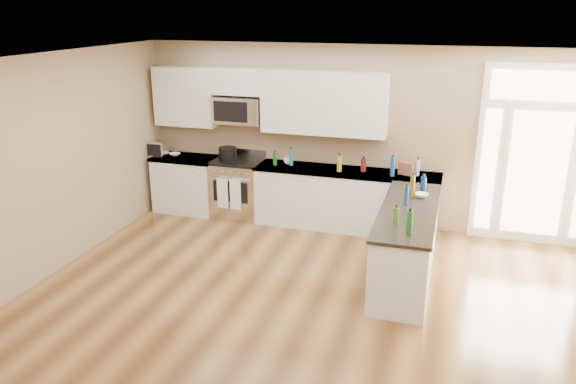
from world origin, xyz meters
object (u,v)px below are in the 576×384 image
(kitchen_range, at_px, (238,188))
(toaster_oven, at_px, (158,148))
(peninsula_cabinet, at_px, (406,246))
(stockpot, at_px, (228,153))

(kitchen_range, xyz_separation_m, toaster_oven, (-1.40, -0.07, 0.59))
(peninsula_cabinet, xyz_separation_m, kitchen_range, (-2.88, 1.45, 0.04))
(kitchen_range, bearing_deg, stockpot, -179.59)
(stockpot, height_order, toaster_oven, toaster_oven)
(kitchen_range, bearing_deg, peninsula_cabinet, -26.71)
(peninsula_cabinet, distance_m, toaster_oven, 4.54)
(peninsula_cabinet, relative_size, toaster_oven, 7.62)
(kitchen_range, height_order, stockpot, stockpot)
(stockpot, distance_m, toaster_oven, 1.24)
(peninsula_cabinet, height_order, kitchen_range, kitchen_range)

